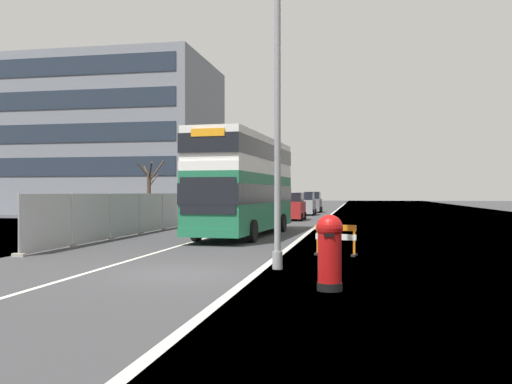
{
  "coord_description": "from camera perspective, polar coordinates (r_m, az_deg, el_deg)",
  "views": [
    {
      "loc": [
        4.76,
        -13.97,
        2.16
      ],
      "look_at": [
        0.58,
        8.06,
        2.2
      ],
      "focal_mm": 38.07,
      "sensor_mm": 36.0,
      "label": 1
    }
  ],
  "objects": [
    {
      "name": "car_receding_far",
      "position": [
        60.33,
        5.98,
        -1.14
      ],
      "size": [
        1.96,
        3.88,
        2.28
      ],
      "color": "slate",
      "rests_on": "ground"
    },
    {
      "name": "car_receding_mid",
      "position": [
        52.9,
        5.16,
        -1.32
      ],
      "size": [
        2.02,
        3.96,
        2.19
      ],
      "color": "gray",
      "rests_on": "ground"
    },
    {
      "name": "backdrop_office_block",
      "position": [
        63.25,
        -17.74,
        5.29
      ],
      "size": [
        28.57,
        15.11,
        16.17
      ],
      "color": "gray",
      "rests_on": "ground"
    },
    {
      "name": "construction_site_fence",
      "position": [
        29.02,
        -12.19,
        -2.29
      ],
      "size": [
        0.44,
        20.6,
        2.18
      ],
      "color": "#A8AAAD",
      "rests_on": "ground"
    },
    {
      "name": "car_oncoming_near",
      "position": [
        43.03,
        3.81,
        -1.61
      ],
      "size": [
        1.99,
        4.06,
        2.17
      ],
      "color": "maroon",
      "rests_on": "ground"
    },
    {
      "name": "lamppost_foreground",
      "position": [
        15.52,
        2.27,
        7.53
      ],
      "size": [
        0.29,
        0.7,
        8.92
      ],
      "color": "gray",
      "rests_on": "ground"
    },
    {
      "name": "red_pillar_postbox",
      "position": [
        12.19,
        7.74,
        -5.93
      ],
      "size": [
        0.59,
        0.59,
        1.68
      ],
      "color": "black",
      "rests_on": "ground"
    },
    {
      "name": "bare_tree_far_verge_far",
      "position": [
        57.5,
        -5.12,
        0.2
      ],
      "size": [
        2.06,
        2.55,
        4.89
      ],
      "color": "#4C3D2D",
      "rests_on": "ground"
    },
    {
      "name": "double_decker_bus",
      "position": [
        27.39,
        -1.16,
        0.88
      ],
      "size": [
        3.34,
        11.62,
        4.94
      ],
      "color": "#1E6B47",
      "rests_on": "ground"
    },
    {
      "name": "bare_tree_far_verge_near",
      "position": [
        46.92,
        -11.14,
        0.38
      ],
      "size": [
        2.3,
        2.75,
        4.95
      ],
      "color": "#4C3D2D",
      "rests_on": "ground"
    },
    {
      "name": "ground",
      "position": [
        14.86,
        -5.93,
        -8.65
      ],
      "size": [
        140.0,
        280.0,
        0.1
      ],
      "color": "#38383A"
    },
    {
      "name": "roadworks_barrier",
      "position": [
        18.98,
        8.38,
        -4.7
      ],
      "size": [
        1.48,
        0.71,
        1.06
      ],
      "color": "orange",
      "rests_on": "ground"
    },
    {
      "name": "bare_tree_far_verge_mid",
      "position": [
        59.1,
        -8.72,
        0.48
      ],
      "size": [
        2.83,
        2.93,
        5.34
      ],
      "color": "#4C3D2D",
      "rests_on": "ground"
    }
  ]
}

